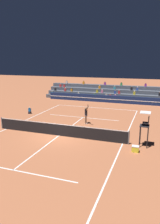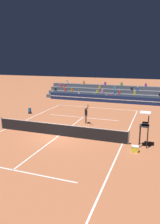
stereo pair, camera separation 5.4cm
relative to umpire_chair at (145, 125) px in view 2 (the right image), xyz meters
The scene contains 10 objects.
ground_plane 7.30m from the umpire_chair, behind, with size 120.00×120.00×0.00m, color #AD603D.
court_lines 7.30m from the umpire_chair, behind, with size 11.10×23.90×0.01m.
tennis_net 7.19m from the umpire_chair, behind, with size 12.00×0.10×1.10m.
sponsor_banner_wall 17.61m from the umpire_chair, 113.81° to the left, with size 18.00×0.26×1.10m.
bleacher_stand 20.53m from the umpire_chair, 110.24° to the left, with size 20.61×3.80×2.83m.
umpire_chair is the anchor object (origin of this frame).
ball_kid_courtside 15.09m from the umpire_chair, 156.54° to the left, with size 0.30×0.36×0.84m.
tennis_player 7.35m from the umpire_chair, 145.04° to the left, with size 0.75×1.19×2.27m.
tennis_ball 11.92m from the umpire_chair, 150.83° to the left, with size 0.07×0.07×0.07m, color #C6DB33.
equipment_cooler 2.02m from the umpire_chair, 111.86° to the right, with size 0.50×0.38×0.45m.
Camera 2 is at (7.79, -16.23, 6.45)m, focal length 35.00 mm.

